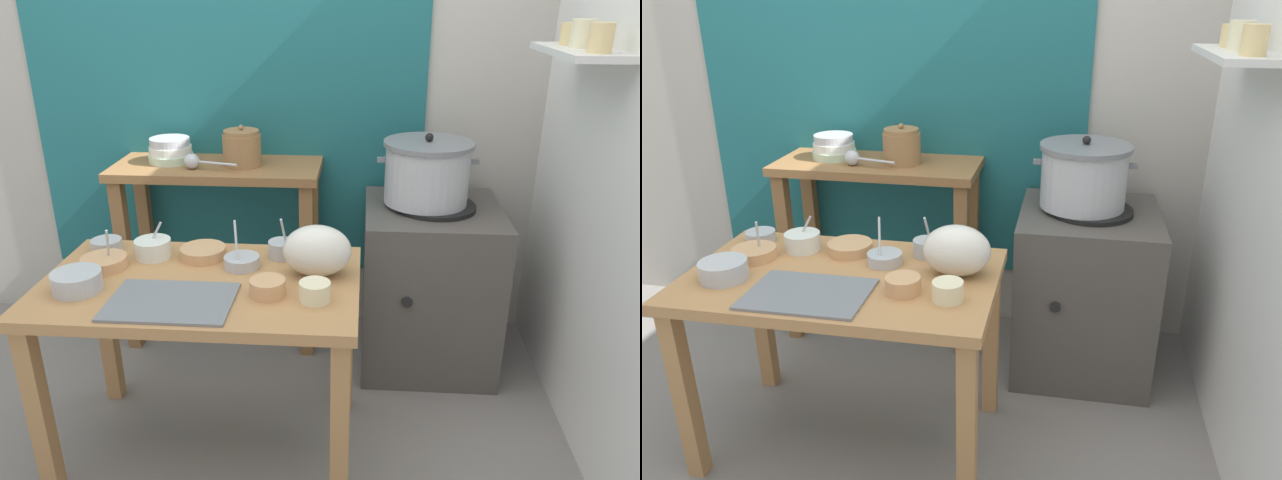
% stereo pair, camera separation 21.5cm
% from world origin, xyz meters
% --- Properties ---
extents(ground_plane, '(9.00, 9.00, 0.00)m').
position_xyz_m(ground_plane, '(0.00, 0.00, 0.00)').
color(ground_plane, gray).
extents(wall_back, '(4.40, 0.12, 2.60)m').
position_xyz_m(wall_back, '(0.08, 1.10, 1.30)').
color(wall_back, '#B2ADA3').
rests_on(wall_back, ground).
extents(wall_right, '(0.30, 3.20, 2.60)m').
position_xyz_m(wall_right, '(1.40, 0.20, 1.30)').
color(wall_right, white).
rests_on(wall_right, ground).
extents(prep_table, '(1.10, 0.66, 0.72)m').
position_xyz_m(prep_table, '(-0.04, 0.00, 0.61)').
color(prep_table, '#B27F4C').
rests_on(prep_table, ground).
extents(back_shelf_table, '(0.96, 0.40, 0.90)m').
position_xyz_m(back_shelf_table, '(-0.16, 0.83, 0.68)').
color(back_shelf_table, olive).
rests_on(back_shelf_table, ground).
extents(stove_block, '(0.60, 0.61, 0.78)m').
position_xyz_m(stove_block, '(0.83, 0.70, 0.38)').
color(stove_block, '#4C4742').
rests_on(stove_block, ground).
extents(steamer_pot, '(0.43, 0.39, 0.31)m').
position_xyz_m(steamer_pot, '(0.79, 0.72, 0.92)').
color(steamer_pot, '#B7BABF').
rests_on(steamer_pot, stove_block).
extents(clay_pot, '(0.17, 0.17, 0.19)m').
position_xyz_m(clay_pot, '(-0.04, 0.83, 0.98)').
color(clay_pot, olive).
rests_on(clay_pot, back_shelf_table).
extents(bowl_stack_enamel, '(0.21, 0.21, 0.11)m').
position_xyz_m(bowl_stack_enamel, '(-0.39, 0.87, 0.95)').
color(bowl_stack_enamel, '#B7D1AD').
rests_on(bowl_stack_enamel, back_shelf_table).
extents(ladle, '(0.25, 0.09, 0.07)m').
position_xyz_m(ladle, '(-0.25, 0.75, 0.94)').
color(ladle, '#B7BABF').
rests_on(ladle, back_shelf_table).
extents(serving_tray, '(0.40, 0.28, 0.01)m').
position_xyz_m(serving_tray, '(-0.09, -0.17, 0.72)').
color(serving_tray, slate).
rests_on(serving_tray, prep_table).
extents(plastic_bag, '(0.24, 0.17, 0.18)m').
position_xyz_m(plastic_bag, '(0.36, 0.07, 0.81)').
color(plastic_bag, silver).
rests_on(plastic_bag, prep_table).
extents(prep_bowl_0, '(0.16, 0.16, 0.07)m').
position_xyz_m(prep_bowl_0, '(-0.42, -0.11, 0.76)').
color(prep_bowl_0, '#B7BABF').
rests_on(prep_bowl_0, prep_table).
extents(prep_bowl_1, '(0.16, 0.16, 0.15)m').
position_xyz_m(prep_bowl_1, '(-0.41, 0.08, 0.74)').
color(prep_bowl_1, tan).
rests_on(prep_bowl_1, prep_table).
extents(prep_bowl_2, '(0.17, 0.17, 0.04)m').
position_xyz_m(prep_bowl_2, '(-0.07, 0.19, 0.74)').
color(prep_bowl_2, tan).
rests_on(prep_bowl_2, prep_table).
extents(prep_bowl_3, '(0.13, 0.13, 0.17)m').
position_xyz_m(prep_bowl_3, '(0.09, 0.12, 0.74)').
color(prep_bowl_3, '#B7BABF').
rests_on(prep_bowl_3, prep_table).
extents(prep_bowl_4, '(0.10, 0.10, 0.06)m').
position_xyz_m(prep_bowl_4, '(0.37, -0.12, 0.75)').
color(prep_bowl_4, beige).
rests_on(prep_bowl_4, prep_table).
extents(prep_bowl_5, '(0.12, 0.12, 0.06)m').
position_xyz_m(prep_bowl_5, '(0.21, -0.09, 0.75)').
color(prep_bowl_5, tan).
rests_on(prep_bowl_5, prep_table).
extents(prep_bowl_6, '(0.12, 0.12, 0.04)m').
position_xyz_m(prep_bowl_6, '(-0.46, 0.23, 0.74)').
color(prep_bowl_6, '#B7BABF').
rests_on(prep_bowl_6, prep_table).
extents(prep_bowl_7, '(0.13, 0.13, 0.13)m').
position_xyz_m(prep_bowl_7, '(-0.26, 0.18, 0.76)').
color(prep_bowl_7, silver).
rests_on(prep_bowl_7, prep_table).
extents(prep_bowl_8, '(0.10, 0.10, 0.17)m').
position_xyz_m(prep_bowl_8, '(0.22, 0.21, 0.76)').
color(prep_bowl_8, '#B7BABF').
rests_on(prep_bowl_8, prep_table).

